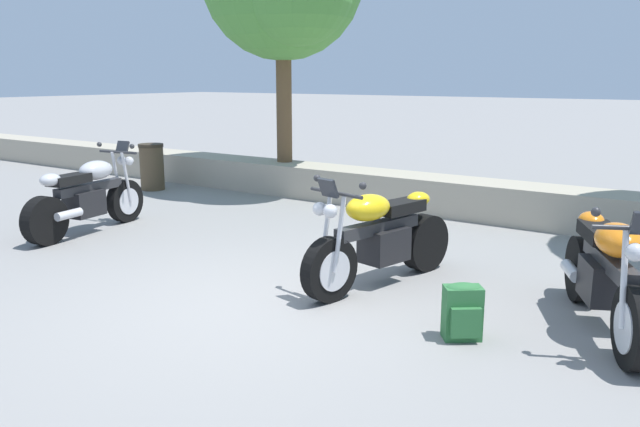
{
  "coord_description": "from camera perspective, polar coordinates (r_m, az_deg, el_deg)",
  "views": [
    {
      "loc": [
        3.69,
        -4.23,
        2.08
      ],
      "look_at": [
        -0.02,
        1.2,
        0.65
      ],
      "focal_mm": 35.42,
      "sensor_mm": 36.0,
      "label": 1
    }
  ],
  "objects": [
    {
      "name": "motorcycle_yellow_centre",
      "position": [
        6.37,
        5.36,
        -2.28
      ],
      "size": [
        0.78,
        2.04,
        1.18
      ],
      "color": "black",
      "rests_on": "ground"
    },
    {
      "name": "stone_wall",
      "position": [
        9.92,
        11.9,
        1.52
      ],
      "size": [
        36.0,
        0.8,
        0.55
      ],
      "primitive_type": "cube",
      "color": "#A89E89",
      "rests_on": "ground"
    },
    {
      "name": "motorcycle_orange_far_right",
      "position": [
        5.71,
        24.53,
        -5.1
      ],
      "size": [
        1.12,
        1.92,
        1.18
      ],
      "color": "black",
      "rests_on": "ground"
    },
    {
      "name": "rider_backpack",
      "position": [
        5.25,
        12.75,
        -8.54
      ],
      "size": [
        0.35,
        0.35,
        0.47
      ],
      "color": "#2D6B38",
      "rests_on": "ground"
    },
    {
      "name": "motorcycle_silver_near_left",
      "position": [
        9.09,
        -20.18,
        1.4
      ],
      "size": [
        0.75,
        2.06,
        1.18
      ],
      "color": "black",
      "rests_on": "ground"
    },
    {
      "name": "ground_plane",
      "position": [
        5.99,
        -6.41,
        -8.14
      ],
      "size": [
        120.0,
        120.0,
        0.0
      ],
      "primitive_type": "plane",
      "color": "gray"
    },
    {
      "name": "trash_bin",
      "position": [
        12.22,
        -14.95,
        4.11
      ],
      "size": [
        0.46,
        0.46,
        0.86
      ],
      "color": "brown",
      "rests_on": "ground"
    }
  ]
}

